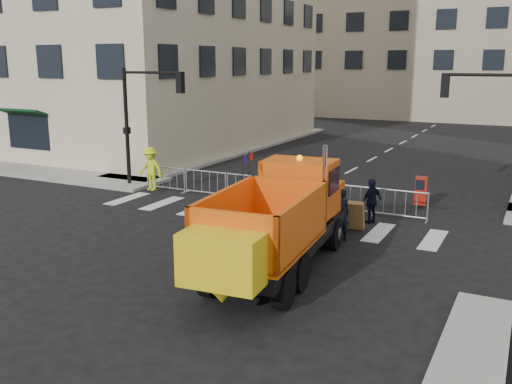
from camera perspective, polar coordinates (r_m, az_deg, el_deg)
The scene contains 10 objects.
ground at distance 16.74m, azimuth -7.43°, elevation -7.01°, with size 120.00×120.00×0.00m, color black.
sidewalk_back at distance 23.90m, azimuth 4.08°, elevation -0.65°, with size 64.00×5.00×0.15m, color gray.
traffic_light_left at distance 26.73m, azimuth -12.80°, elevation 6.23°, with size 0.18×0.18×5.40m, color black.
crowd_barriers at distance 23.29m, azimuth 1.54°, elevation 0.22°, with size 12.60×0.60×1.10m, color #9EA0A5, non-canonical shape.
plow_truck at distance 15.38m, azimuth 2.12°, elevation -2.75°, with size 3.23×8.99×3.42m.
cop_a at distance 18.52m, azimuth 8.43°, elevation -2.26°, with size 0.63×0.42×1.73m, color black.
cop_b at distance 19.04m, azimuth 6.74°, elevation -1.80°, with size 0.84×0.65×1.72m, color black.
cop_c at distance 20.72m, azimuth 11.49°, elevation -0.89°, with size 0.96×0.40×1.63m, color black.
worker at distance 25.32m, azimuth -10.49°, elevation 2.31°, with size 1.23×0.71×1.90m, color #CFEA1B.
newspaper_box at distance 23.38m, azimuth 16.15°, elevation 0.13°, with size 0.45×0.40×1.10m, color #A9180D.
Camera 1 is at (8.97, -12.93, 5.68)m, focal length 40.00 mm.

